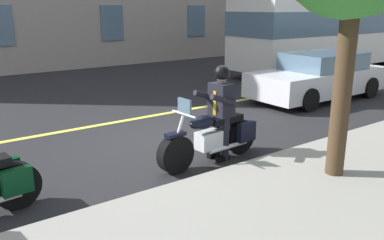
% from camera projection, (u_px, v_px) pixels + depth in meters
% --- Properties ---
extents(ground_plane, '(80.00, 80.00, 0.00)m').
position_uv_depth(ground_plane, '(173.00, 141.00, 8.45)').
color(ground_plane, black).
extents(sidewalk_curb, '(60.00, 5.00, 0.15)m').
position_uv_depth(sidewalk_curb, '(374.00, 232.00, 4.91)').
color(sidewalk_curb, gray).
rests_on(sidewalk_curb, ground_plane).
extents(lane_center_stripe, '(60.00, 0.16, 0.01)m').
position_uv_depth(lane_center_stripe, '(130.00, 120.00, 10.01)').
color(lane_center_stripe, '#E5DB4C').
rests_on(lane_center_stripe, ground_plane).
extents(motorcycle_main, '(2.22, 0.69, 1.26)m').
position_uv_depth(motorcycle_main, '(213.00, 137.00, 7.25)').
color(motorcycle_main, black).
rests_on(motorcycle_main, ground_plane).
extents(rider_main, '(0.65, 0.58, 1.74)m').
position_uv_depth(rider_main, '(221.00, 104.00, 7.21)').
color(rider_main, black).
rests_on(rider_main, ground_plane).
extents(bus_far, '(11.05, 2.70, 3.30)m').
position_uv_depth(bus_far, '(340.00, 27.00, 17.57)').
color(bus_far, white).
rests_on(bus_far, ground_plane).
extents(car_silver, '(4.60, 1.92, 1.40)m').
position_uv_depth(car_silver, '(319.00, 76.00, 12.18)').
color(car_silver, silver).
rests_on(car_silver, ground_plane).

